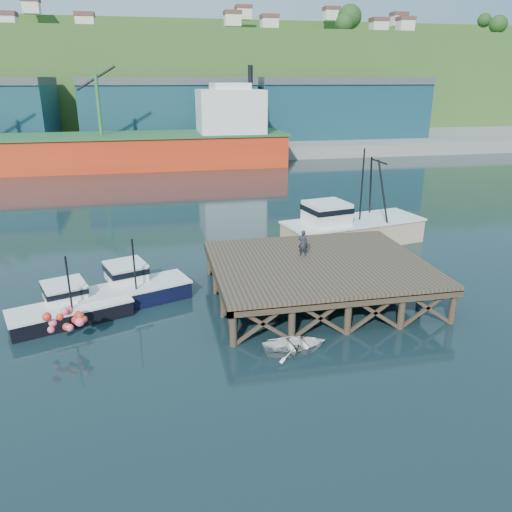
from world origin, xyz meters
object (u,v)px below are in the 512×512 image
object	(u,v)px
boat_navy	(131,288)
trawler	(350,225)
dinghy	(295,345)
boat_black	(69,307)
dockworker	(303,243)

from	to	relation	value
boat_navy	trawler	world-z (taller)	trawler
boat_navy	trawler	size ratio (longest dim) A/B	0.59
trawler	dinghy	xyz separation A→B (m)	(-8.50, -14.65, -1.17)
boat_black	dinghy	world-z (taller)	boat_black
boat_navy	dockworker	bearing A→B (deg)	-21.49
trawler	dinghy	distance (m)	16.97
dinghy	dockworker	bearing A→B (deg)	-21.26
trawler	dockworker	distance (m)	9.95
boat_navy	dinghy	world-z (taller)	boat_navy
boat_black	dinghy	size ratio (longest dim) A/B	2.16
trawler	dockworker	xyz separation A→B (m)	(-6.11, -7.72, 1.42)
boat_navy	dinghy	xyz separation A→B (m)	(7.53, -7.28, -0.48)
dockworker	dinghy	bearing A→B (deg)	90.84
dockworker	boat_navy	bearing A→B (deg)	17.78
boat_navy	dockworker	distance (m)	10.14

